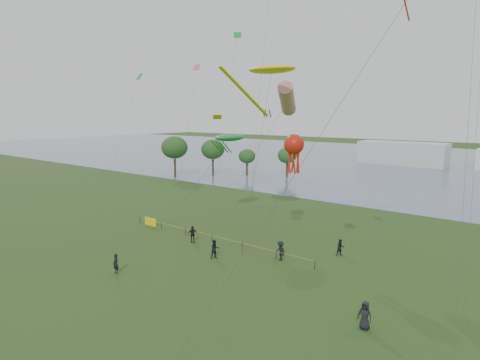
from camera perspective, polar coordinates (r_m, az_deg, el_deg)
The scene contains 17 objects.
ground_plane at distance 28.51m, azimuth -13.27°, elevation -18.76°, with size 400.00×400.00×0.00m, color #1C3611.
lake at distance 117.81m, azimuth 28.28°, elevation 1.75°, with size 400.00×120.00×0.08m, color slate.
pavilion_left at distance 115.35m, azimuth 22.08°, elevation 3.53°, with size 22.00×8.00×6.00m, color silver.
trees at distance 86.25m, azimuth -3.79°, elevation 4.21°, with size 23.35×20.00×8.72m.
fence at distance 46.71m, azimuth -9.59°, elevation -6.64°, with size 24.07×0.07×1.05m.
spectator_a at distance 37.98m, azimuth -3.59°, elevation -9.77°, with size 0.86×0.67×1.77m, color black.
spectator_b at distance 37.58m, azimuth 5.77°, elevation -9.97°, with size 1.18×0.68×1.82m, color black.
spectator_c at distance 42.60m, azimuth -6.78°, elevation -7.67°, with size 1.05×0.44×1.80m, color black.
spectator_d at distance 27.51m, azimuth 17.34°, elevation -17.90°, with size 0.90×0.58×1.83m, color black.
spectator_f at distance 36.09m, azimuth -17.25°, elevation -11.29°, with size 0.62×0.41×1.70m, color black.
spectator_g at distance 39.74m, azimuth 14.10°, elevation -9.29°, with size 0.78×0.61×1.61m, color black.
kite_stingray at distance 40.27m, azimuth 4.42°, elevation 15.33°, with size 5.06×10.06×18.01m.
kite_windsock at distance 45.04m, azimuth 6.70°, elevation 11.38°, with size 8.67×7.93×16.82m.
kite_creature at distance 48.08m, azimuth -1.47°, elevation 6.05°, with size 5.57×9.53×11.04m.
kite_octopus at distance 40.52m, azimuth 7.68°, elevation 4.92°, with size 3.87×9.53×11.37m.
kite_delta at distance 22.98m, azimuth 21.25°, elevation 21.22°, with size 8.96×10.31×20.18m.
small_kites at distance 42.59m, azimuth 3.15°, elevation 20.67°, with size 37.87×14.79×8.72m.
Camera 1 is at (20.01, -15.34, 13.31)m, focal length 30.00 mm.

